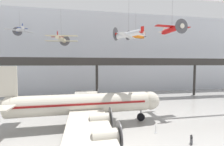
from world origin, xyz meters
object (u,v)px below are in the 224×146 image
airliner_silver_main (81,104)px  suspended_plane_red_highwing (172,29)px  suspended_plane_silver_racer (129,34)px  stanchion_barrier (156,131)px  suspended_plane_cream_biplane (61,39)px  suspended_plane_orange_highwing (136,36)px  suspended_plane_white_twin (20,30)px  info_sign_pedestal (191,140)px

airliner_silver_main → suspended_plane_red_highwing: size_ratio=3.91×
suspended_plane_silver_racer → stanchion_barrier: 16.16m
airliner_silver_main → suspended_plane_silver_racer: suspended_plane_silver_racer is taller
suspended_plane_silver_racer → suspended_plane_cream_biplane: bearing=-8.7°
suspended_plane_silver_racer → suspended_plane_orange_highwing: suspended_plane_orange_highwing is taller
suspended_plane_white_twin → suspended_plane_orange_highwing: (29.34, -4.92, -1.58)m
suspended_plane_red_highwing → suspended_plane_cream_biplane: suspended_plane_red_highwing is taller
suspended_plane_white_twin → stanchion_barrier: bearing=-167.3°
airliner_silver_main → info_sign_pedestal: size_ratio=24.24×
suspended_plane_red_highwing → info_sign_pedestal: bearing=-25.6°
suspended_plane_white_twin → info_sign_pedestal: size_ratio=4.67×
airliner_silver_main → suspended_plane_red_highwing: bearing=14.2°
suspended_plane_orange_highwing → stanchion_barrier: bearing=59.0°
suspended_plane_red_highwing → suspended_plane_white_twin: suspended_plane_white_twin is taller
stanchion_barrier → suspended_plane_red_highwing: bearing=50.2°
stanchion_barrier → info_sign_pedestal: 4.52m
suspended_plane_red_highwing → suspended_plane_cream_biplane: bearing=-118.2°
stanchion_barrier → airliner_silver_main: bearing=157.1°
suspended_plane_silver_racer → info_sign_pedestal: suspended_plane_silver_racer is taller
suspended_plane_silver_racer → info_sign_pedestal: 18.35m
suspended_plane_cream_biplane → suspended_plane_orange_highwing: (18.59, -1.23, 1.04)m
airliner_silver_main → info_sign_pedestal: 15.66m
suspended_plane_red_highwing → suspended_plane_cream_biplane: 25.43m
airliner_silver_main → suspended_plane_cream_biplane: (-5.09, 15.22, 12.46)m
suspended_plane_red_highwing → suspended_plane_silver_racer: size_ratio=0.86×
suspended_plane_silver_racer → suspended_plane_white_twin: size_ratio=1.54×
airliner_silver_main → suspended_plane_silver_racer: 14.36m
suspended_plane_white_twin → suspended_plane_cream_biplane: 11.66m
suspended_plane_silver_racer → suspended_plane_cream_biplane: suspended_plane_cream_biplane is taller
suspended_plane_cream_biplane → info_sign_pedestal: 33.24m
suspended_plane_cream_biplane → suspended_plane_silver_racer: bearing=-126.3°
suspended_plane_silver_racer → suspended_plane_white_twin: 29.46m
suspended_plane_white_twin → stanchion_barrier: 39.45m
suspended_plane_silver_racer → stanchion_barrier: size_ratio=8.27×
stanchion_barrier → suspended_plane_silver_racer: bearing=107.3°
info_sign_pedestal → stanchion_barrier: bearing=145.8°
suspended_plane_red_highwing → suspended_plane_white_twin: bearing=-116.7°
airliner_silver_main → stanchion_barrier: size_ratio=27.92×
suspended_plane_white_twin → info_sign_pedestal: suspended_plane_white_twin is taller
suspended_plane_cream_biplane → stanchion_barrier: bearing=-134.1°
suspended_plane_red_highwing → suspended_plane_orange_highwing: size_ratio=1.05×
suspended_plane_silver_racer → stanchion_barrier: suspended_plane_silver_racer is taller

